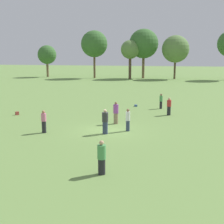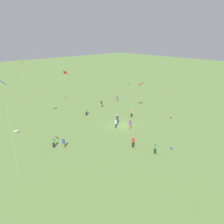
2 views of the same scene
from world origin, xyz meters
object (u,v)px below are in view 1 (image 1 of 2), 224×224
person_8 (44,122)px  person_10 (102,158)px  person_5 (116,113)px  person_2 (169,107)px  picnic_bag_0 (136,106)px  picnic_bag_1 (17,113)px  person_7 (128,120)px  person_0 (161,101)px  person_9 (105,122)px

person_8 → person_10: 9.60m
person_5 → person_8: person_5 is taller
person_10 → person_8: bearing=-130.2°
person_2 → picnic_bag_0: bearing=-10.7°
person_10 → picnic_bag_1: 17.75m
picnic_bag_0 → picnic_bag_1: picnic_bag_1 is taller
person_8 → person_10: size_ratio=0.99×
person_2 → person_7: bearing=104.7°
person_0 → person_2: bearing=84.6°
person_10 → picnic_bag_1: (-11.74, 13.29, -0.71)m
person_0 → picnic_bag_0: bearing=-37.5°
person_8 → picnic_bag_0: (5.53, 13.23, -0.78)m
person_9 → picnic_bag_1: size_ratio=4.92×
person_10 → picnic_bag_0: 20.52m
person_7 → person_10: (-0.01, -9.08, -0.03)m
person_10 → picnic_bag_1: bearing=-129.5°
person_0 → person_7: size_ratio=0.93×
picnic_bag_0 → picnic_bag_1: bearing=-146.8°
person_9 → picnic_bag_1: person_9 is taller
person_0 → picnic_bag_1: 15.26m
person_9 → person_10: size_ratio=1.07×
person_9 → person_0: bearing=20.7°
person_0 → person_10: person_10 is taller
person_5 → picnic_bag_0: bearing=89.3°
person_2 → person_9: bearing=98.9°
picnic_bag_1 → person_9: bearing=-28.0°
person_0 → person_5: bearing=46.4°
person_7 → picnic_bag_0: size_ratio=4.65×
person_10 → person_5: bearing=-164.0°
person_2 → person_5: bearing=84.9°
person_5 → picnic_bag_1: (-10.35, 1.89, -0.79)m
picnic_bag_1 → picnic_bag_0: bearing=33.2°
person_5 → person_0: bearing=70.1°
person_9 → picnic_bag_0: (0.82, 12.61, -0.84)m
person_9 → picnic_bag_0: person_9 is taller
person_2 → person_10: 16.43m
person_2 → picnic_bag_0: (-3.81, 4.36, -0.76)m
person_2 → person_7: size_ratio=0.98×
person_0 → picnic_bag_0: (-2.88, 0.88, -0.74)m
person_2 → person_9: 9.47m
person_2 → picnic_bag_1: person_2 is taller
person_7 → picnic_bag_1: size_ratio=4.61×
person_8 → person_9: person_9 is taller
person_8 → person_0: bearing=-65.6°
person_7 → person_9: 1.97m
person_0 → person_8: 14.93m
person_7 → person_5: bearing=-81.2°
person_2 → person_5: size_ratio=0.90×
person_5 → person_8: (-4.88, -4.14, -0.08)m
person_0 → picnic_bag_0: 3.10m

